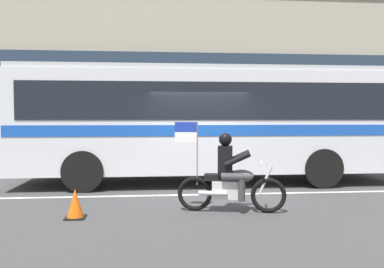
# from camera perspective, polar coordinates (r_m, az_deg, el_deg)

# --- Properties ---
(ground_plane) EXTENTS (60.00, 60.00, 0.00)m
(ground_plane) POSITION_cam_1_polar(r_m,az_deg,el_deg) (10.15, 1.04, -8.14)
(ground_plane) COLOR #3D3D3F
(sidewalk_curb) EXTENTS (28.00, 3.80, 0.15)m
(sidewalk_curb) POSITION_cam_1_polar(r_m,az_deg,el_deg) (15.16, -1.09, -4.28)
(sidewalk_curb) COLOR gray
(sidewalk_curb) RESTS_ON ground_plane
(lane_center_stripe) EXTENTS (26.60, 0.14, 0.01)m
(lane_center_stripe) POSITION_cam_1_polar(r_m,az_deg,el_deg) (9.57, 1.44, -8.78)
(lane_center_stripe) COLOR silver
(lane_center_stripe) RESTS_ON ground_plane
(office_building_facade) EXTENTS (28.00, 0.89, 11.20)m
(office_building_facade) POSITION_cam_1_polar(r_m,az_deg,el_deg) (17.73, -1.66, 14.69)
(office_building_facade) COLOR gray
(office_building_facade) RESTS_ON ground_plane
(transit_bus) EXTENTS (10.58, 2.63, 3.22)m
(transit_bus) POSITION_cam_1_polar(r_m,az_deg,el_deg) (11.20, 2.24, 2.55)
(transit_bus) COLOR silver
(transit_bus) RESTS_ON ground_plane
(motorcycle_with_rider) EXTENTS (2.16, 0.73, 1.78)m
(motorcycle_with_rider) POSITION_cam_1_polar(r_m,az_deg,el_deg) (7.82, 5.53, -6.43)
(motorcycle_with_rider) COLOR black
(motorcycle_with_rider) RESTS_ON ground_plane
(fire_hydrant) EXTENTS (0.22, 0.30, 0.75)m
(fire_hydrant) POSITION_cam_1_polar(r_m,az_deg,el_deg) (14.96, 18.79, -2.80)
(fire_hydrant) COLOR gold
(fire_hydrant) RESTS_ON sidewalk_curb
(traffic_cone) EXTENTS (0.36, 0.36, 0.55)m
(traffic_cone) POSITION_cam_1_polar(r_m,az_deg,el_deg) (7.69, -16.60, -9.78)
(traffic_cone) COLOR #EA590F
(traffic_cone) RESTS_ON ground_plane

